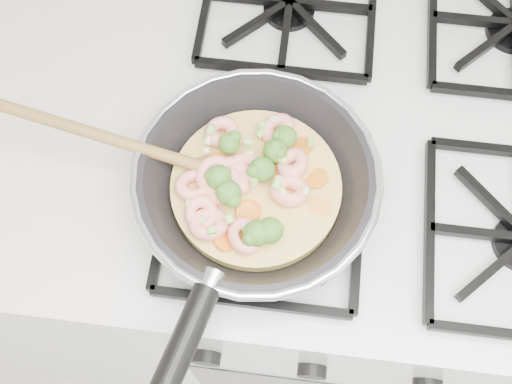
# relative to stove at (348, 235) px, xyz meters

# --- Properties ---
(stove) EXTENTS (0.60, 0.60, 0.92)m
(stove) POSITION_rel_stove_xyz_m (0.00, 0.00, 0.00)
(stove) COLOR silver
(stove) RESTS_ON ground
(skillet) EXTENTS (0.45, 0.44, 0.09)m
(skillet) POSITION_rel_stove_xyz_m (-0.16, -0.14, 0.49)
(skillet) COLOR black
(skillet) RESTS_ON stove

